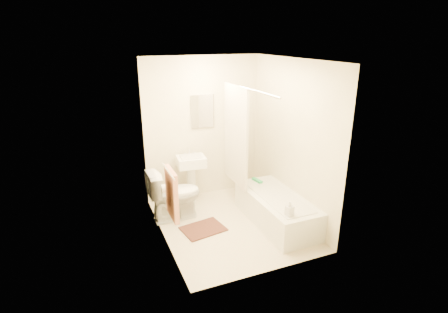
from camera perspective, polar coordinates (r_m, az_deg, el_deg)
name	(u,v)px	position (r m, az deg, el deg)	size (l,w,h in m)	color
floor	(230,224)	(5.36, 1.04, -10.96)	(2.40, 2.40, 0.00)	beige
ceiling	(231,59)	(4.65, 1.22, 15.55)	(2.40, 2.40, 0.00)	white
wall_back	(203,128)	(5.95, -3.52, 4.60)	(2.00, 0.02, 2.40)	beige
wall_left	(160,158)	(4.58, -10.41, -0.16)	(0.02, 2.40, 2.40)	beige
wall_right	(292,141)	(5.34, 11.03, 2.56)	(0.02, 2.40, 2.40)	beige
mirror	(203,111)	(5.86, -3.51, 7.40)	(0.40, 0.03, 0.55)	white
curtain_rod	(248,89)	(4.91, 3.98, 11.01)	(0.03, 0.03, 1.70)	silver
shower_curtain	(236,136)	(5.42, 1.92, 3.40)	(0.04, 0.80, 1.55)	silver
towel_bar	(168,171)	(4.40, -9.11, -2.32)	(0.02, 0.02, 0.60)	silver
towel	(172,194)	(4.53, -8.53, -6.04)	(0.06, 0.45, 0.66)	#CC7266
toilet_paper	(165,188)	(4.89, -9.56, -5.16)	(0.12, 0.12, 0.11)	white
toilet	(174,195)	(5.41, -8.10, -6.20)	(0.45, 0.80, 0.79)	white
sink	(191,177)	(5.88, -5.33, -3.43)	(0.45, 0.36, 0.89)	white
bathtub	(276,209)	(5.38, 8.51, -8.49)	(0.67, 1.53, 0.43)	silver
bath_mat	(203,229)	(5.23, -3.41, -11.70)	(0.59, 0.45, 0.02)	#54221D
soap_bottle	(290,209)	(4.73, 10.66, -8.38)	(0.09, 0.10, 0.21)	silver
scrub_brush	(257,181)	(5.73, 5.43, -3.95)	(0.06, 0.22, 0.04)	green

